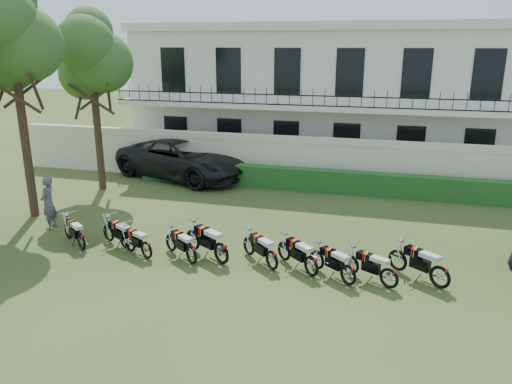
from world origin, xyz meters
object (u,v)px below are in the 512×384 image
at_px(motorcycle_4, 221,248).
at_px(suv, 184,159).
at_px(motorcycle_7, 348,270).
at_px(motorcycle_1, 130,239).
at_px(motorcycle_0, 81,237).
at_px(motorcycle_2, 146,246).
at_px(motorcycle_6, 311,261).
at_px(motorcycle_8, 389,273).
at_px(tree_west_near, 92,56).
at_px(tree_west_mid, 12,35).
at_px(motorcycle_3, 191,250).
at_px(inspector, 48,203).
at_px(motorcycle_5, 272,256).
at_px(motorcycle_9, 441,272).

distance_m(motorcycle_4, suv, 10.49).
bearing_deg(motorcycle_7, suv, 82.02).
bearing_deg(motorcycle_1, motorcycle_0, 128.93).
relative_size(motorcycle_2, motorcycle_7, 1.06).
relative_size(motorcycle_6, suv, 0.21).
height_order(motorcycle_2, suv, suv).
height_order(motorcycle_7, motorcycle_8, motorcycle_7).
distance_m(tree_west_near, motorcycle_6, 13.55).
bearing_deg(motorcycle_7, motorcycle_0, 127.64).
relative_size(tree_west_mid, motorcycle_7, 5.93).
relative_size(motorcycle_3, inspector, 0.79).
relative_size(motorcycle_6, motorcycle_7, 1.00).
xyz_separation_m(motorcycle_2, motorcycle_5, (3.91, 0.23, 0.04)).
distance_m(motorcycle_1, motorcycle_8, 8.00).
bearing_deg(motorcycle_9, suv, 88.30).
bearing_deg(suv, motorcycle_6, -121.33).
relative_size(motorcycle_0, motorcycle_5, 1.05).
relative_size(motorcycle_2, motorcycle_5, 1.09).
bearing_deg(motorcycle_5, motorcycle_2, 135.57).
height_order(motorcycle_0, motorcycle_8, motorcycle_8).
xyz_separation_m(motorcycle_2, motorcycle_7, (6.15, -0.15, 0.03)).
height_order(motorcycle_1, motorcycle_5, motorcycle_5).
bearing_deg(motorcycle_7, motorcycle_1, 124.84).
xyz_separation_m(motorcycle_9, suv, (-11.32, 9.06, 0.45)).
bearing_deg(motorcycle_5, motorcycle_6, -53.42).
xyz_separation_m(tree_west_near, motorcycle_7, (11.70, -6.70, -5.43)).
xyz_separation_m(motorcycle_8, motorcycle_9, (1.32, 0.36, 0.05)).
bearing_deg(motorcycle_2, tree_west_mid, 94.53).
relative_size(motorcycle_2, motorcycle_4, 0.85).
distance_m(motorcycle_0, motorcycle_6, 7.40).
height_order(motorcycle_5, motorcycle_9, motorcycle_9).
xyz_separation_m(motorcycle_5, motorcycle_6, (1.18, -0.12, 0.01)).
bearing_deg(motorcycle_9, motorcycle_2, 129.05).
bearing_deg(tree_west_near, motorcycle_0, -63.59).
bearing_deg(motorcycle_5, motorcycle_0, 133.93).
relative_size(motorcycle_6, inspector, 0.77).
bearing_deg(motorcycle_0, motorcycle_8, -54.65).
bearing_deg(inspector, motorcycle_0, 47.16).
bearing_deg(inspector, motorcycle_9, 75.00).
bearing_deg(motorcycle_3, motorcycle_1, 117.09).
bearing_deg(motorcycle_0, suv, 38.62).
bearing_deg(motorcycle_0, tree_west_near, 62.28).
distance_m(tree_west_near, motorcycle_3, 11.04).
bearing_deg(motorcycle_0, motorcycle_2, -55.16).
height_order(motorcycle_3, suv, suv).
distance_m(motorcycle_0, motorcycle_3, 3.80).
bearing_deg(motorcycle_2, suv, 43.79).
xyz_separation_m(tree_west_mid, motorcycle_1, (5.29, -2.20, -6.20)).
bearing_deg(motorcycle_9, motorcycle_1, 126.77).
bearing_deg(tree_west_near, suv, 45.44).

